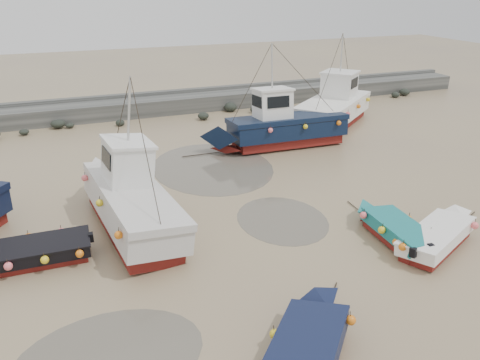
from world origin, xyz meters
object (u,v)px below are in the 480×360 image
at_px(dinghy_2, 393,226).
at_px(cabin_boat_2, 279,126).
at_px(dinghy_4, 26,252).
at_px(cabin_boat_3, 336,105).
at_px(dinghy_1, 310,346).
at_px(dinghy_3, 441,233).
at_px(person, 116,224).
at_px(cabin_boat_1, 125,197).

relative_size(dinghy_2, cabin_boat_2, 0.54).
xyz_separation_m(dinghy_2, dinghy_4, (-13.75, 3.19, -0.01)).
bearing_deg(dinghy_4, cabin_boat_3, -58.51).
xyz_separation_m(dinghy_1, cabin_boat_2, (6.81, 16.63, 0.79)).
bearing_deg(cabin_boat_3, dinghy_3, -56.50).
height_order(dinghy_3, person, dinghy_3).
bearing_deg(dinghy_1, cabin_boat_1, 152.71).
bearing_deg(dinghy_4, dinghy_2, -102.16).
bearing_deg(dinghy_2, dinghy_3, -35.95).
bearing_deg(cabin_boat_2, dinghy_4, 123.11).
distance_m(cabin_boat_1, cabin_boat_3, 19.42).
bearing_deg(person, dinghy_3, 121.40).
bearing_deg(dinghy_2, dinghy_4, 169.31).
height_order(dinghy_4, person, dinghy_4).
bearing_deg(dinghy_4, dinghy_3, -104.96).
height_order(dinghy_2, person, dinghy_2).
xyz_separation_m(dinghy_4, person, (3.41, 1.99, -0.55)).
relative_size(dinghy_4, cabin_boat_3, 0.66).
bearing_deg(dinghy_2, cabin_boat_2, 90.16).
xyz_separation_m(dinghy_3, person, (-11.75, 6.30, -0.54)).
bearing_deg(cabin_boat_2, cabin_boat_3, -60.10).
bearing_deg(dinghy_1, dinghy_4, 175.79).
relative_size(dinghy_1, dinghy_2, 0.91).
relative_size(dinghy_1, cabin_boat_3, 0.56).
bearing_deg(cabin_boat_3, dinghy_2, -62.33).
distance_m(dinghy_1, dinghy_2, 7.92).
distance_m(dinghy_4, cabin_boat_2, 16.69).
bearing_deg(dinghy_1, person, 154.66).
xyz_separation_m(dinghy_1, dinghy_3, (7.77, 3.60, -0.00)).
xyz_separation_m(dinghy_2, cabin_boat_1, (-9.88, 4.97, 0.77)).
distance_m(dinghy_1, dinghy_4, 10.83).
bearing_deg(person, cabin_boat_2, -178.50).
bearing_deg(cabin_boat_2, cabin_boat_1, 125.46).
bearing_deg(dinghy_1, dinghy_2, 79.34).
distance_m(dinghy_2, cabin_boat_1, 11.08).
height_order(dinghy_1, cabin_boat_1, cabin_boat_1).
xyz_separation_m(dinghy_2, cabin_boat_3, (6.61, 15.22, 0.77)).
height_order(dinghy_1, cabin_boat_2, cabin_boat_2).
bearing_deg(dinghy_3, dinghy_2, -153.55).
bearing_deg(dinghy_4, dinghy_1, -136.03).
xyz_separation_m(dinghy_3, cabin_boat_1, (-11.29, 6.08, 0.79)).
height_order(dinghy_1, dinghy_2, same).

